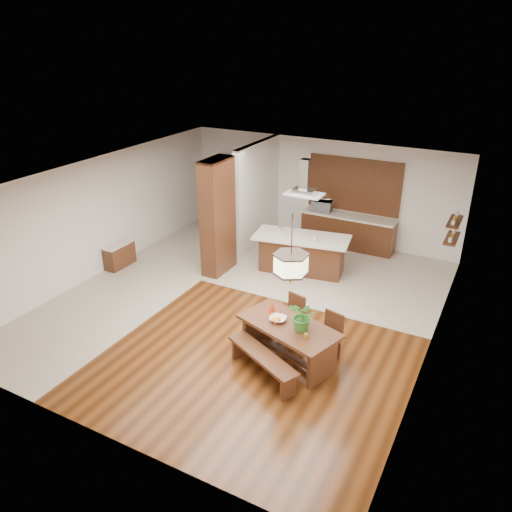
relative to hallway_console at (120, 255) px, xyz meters
The scene contains 25 objects.
room_shell 4.20m from the hallway_console, ahead, with size 9.00×9.04×2.92m.
tile_hallway 1.12m from the hallway_console, 10.68° to the right, with size 2.50×9.00×0.01m, color #C1B3A0.
tile_kitchen 5.57m from the hallway_console, 24.44° to the left, with size 5.50×4.00×0.01m, color #C1B3A0.
soffit_band 4.60m from the hallway_console, ahead, with size 8.00×9.00×0.02m, color #3D210F.
partition_pier 2.85m from the hallway_console, 22.54° to the left, with size 0.45×1.00×2.90m, color #331A0E.
partition_stub 4.09m from the hallway_console, 52.14° to the left, with size 0.18×2.40×2.90m, color silver.
hallway_console is the anchor object (origin of this frame).
hallway_doorway 4.41m from the hallway_console, 75.20° to the left, with size 1.10×0.20×2.10m, color #331A0E.
rear_counter 6.26m from the hallway_console, 39.75° to the left, with size 2.60×0.62×0.95m.
kitchen_window 6.58m from the hallway_console, 41.53° to the left, with size 2.60×0.08×1.50m, color #A26A30.
shelf_lower 8.12m from the hallway_console, 17.35° to the left, with size 0.26×0.90×0.04m, color #331A0E.
shelf_upper 8.18m from the hallway_console, 17.35° to the left, with size 0.26×0.90×0.04m, color #331A0E.
dining_table 5.80m from the hallway_console, 16.54° to the right, with size 2.06×1.47×0.77m.
dining_bench 5.81m from the hallway_console, 23.17° to the right, with size 1.64×0.36×0.46m, color #331A0E, non-canonical shape.
dining_chair_left 5.38m from the hallway_console, 10.33° to the right, with size 0.41×0.41×0.92m, color #331A0E, non-canonical shape.
dining_chair_right 6.30m from the hallway_console, 11.50° to the right, with size 0.41×0.41×0.92m, color #331A0E, non-canonical shape.
pendant_lantern 6.11m from the hallway_console, 16.54° to the right, with size 0.64×0.64×1.31m, color #FFF7C3, non-canonical shape.
foliage_plant 6.13m from the hallway_console, 16.18° to the right, with size 0.50×0.43×0.56m, color #317627.
fruit_bowl 5.58m from the hallway_console, 16.98° to the right, with size 0.30×0.30×0.07m, color beige.
napkin_cone 5.30m from the hallway_console, 15.30° to the right, with size 0.13×0.13×0.21m, color red.
gold_ornament 6.32m from the hallway_console, 17.76° to the right, with size 0.08×0.08×0.11m, color gold.
kitchen_island 4.70m from the hallway_console, 24.39° to the left, with size 2.49×1.39×0.97m.
range_hood 5.17m from the hallway_console, 24.44° to the left, with size 0.90×0.55×0.87m, color silver, non-canonical shape.
island_cup 5.06m from the hallway_console, 21.20° to the left, with size 0.11×0.11×0.09m, color silver.
microwave 5.71m from the hallway_console, 44.94° to the left, with size 0.55×0.37×0.30m, color #B5B8BC.
Camera 1 is at (4.82, -8.53, 5.66)m, focal length 35.00 mm.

